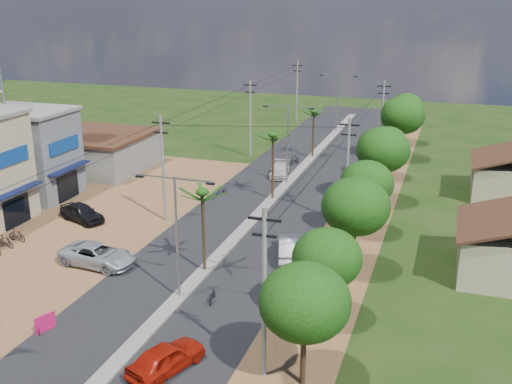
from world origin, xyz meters
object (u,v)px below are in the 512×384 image
Objects in this scene: moto_rider_east at (212,296)px; roadside_sign at (45,323)px; car_parked_silver at (98,256)px; car_silver_mid at (291,247)px; car_white_far at (280,170)px; car_red_near at (166,358)px; car_parked_dark at (82,213)px.

moto_rider_east is 1.27× the size of roadside_sign.
car_parked_silver is 4.54× the size of roadside_sign.
car_silver_mid is at bearing 74.73° from roadside_sign.
moto_rider_east is 9.79m from roadside_sign.
moto_rider_east is at bearing -93.00° from car_white_far.
car_parked_silver reaches higher than roadside_sign.
car_parked_silver is (-10.20, 9.70, 0.02)m from car_red_near.
car_white_far is 3.70× the size of roadside_sign.
moto_rider_east is at bearing 53.98° from car_silver_mid.
car_white_far is at bearing -87.60° from car_silver_mid.
car_parked_silver reaches higher than car_red_near.
car_red_near is 0.79× the size of car_parked_silver.
car_parked_silver is 8.71m from roadside_sign.
car_red_near is 14.08m from car_parked_silver.
car_parked_silver is 3.59× the size of moto_rider_east.
car_white_far is 25.68m from car_parked_silver.
car_parked_dark is (-6.07, 7.09, -0.01)m from car_parked_silver.
car_parked_dark is at bearing 45.03° from car_parked_silver.
moto_rider_east is at bearing 60.23° from roadside_sign.
car_red_near is at bearing -93.67° from car_white_far.
moto_rider_east is at bearing -99.23° from car_parked_silver.
car_silver_mid reaches higher than car_parked_dark.
moto_rider_east is at bearing -65.04° from car_red_near.
car_red_near reaches higher than moto_rider_east.
car_parked_silver is at bearing 124.74° from roadside_sign.
car_silver_mid is 3.16× the size of moto_rider_east.
car_silver_mid is at bearing -73.94° from car_parked_dark.
car_parked_silver is at bearing -24.73° from moto_rider_east.
car_white_far is 21.57m from car_parked_dark.
roadside_sign is at bearing -162.25° from car_parked_silver.
car_silver_mid is at bearing -120.89° from moto_rider_east.
car_silver_mid is 18.63m from car_parked_dark.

